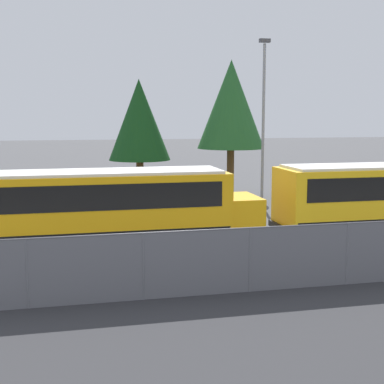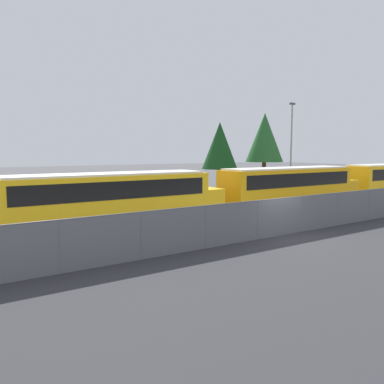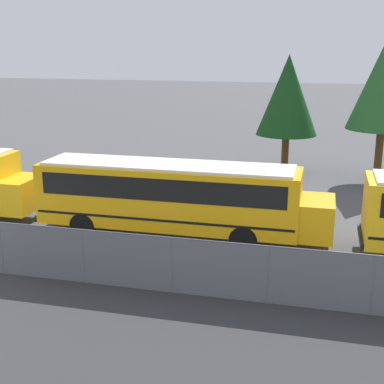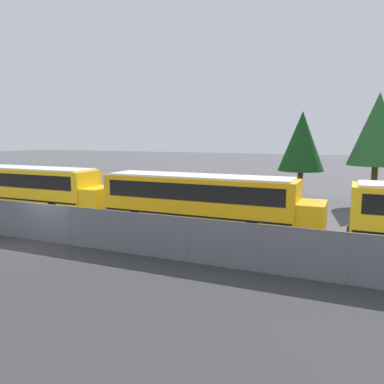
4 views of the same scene
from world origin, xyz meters
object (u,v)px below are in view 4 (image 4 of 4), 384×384
Objects in this scene: tree_0 at (378,129)px; tree_1 at (302,141)px; school_bus_3 at (203,198)px; school_bus_2 at (30,185)px.

tree_1 is at bearing 170.54° from tree_0.
school_bus_2 is at bearing 178.82° from school_bus_3.
school_bus_3 is at bearing -1.18° from school_bus_2.
tree_0 is at bearing -9.46° from tree_1.
school_bus_2 is at bearing -152.11° from tree_0.
tree_0 reaches higher than tree_1.
school_bus_2 and school_bus_3 have the same top height.
tree_0 reaches higher than school_bus_2.
tree_1 is at bearing 74.52° from school_bus_3.
tree_0 is 5.54m from tree_1.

